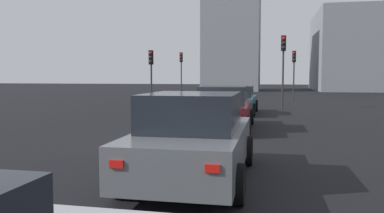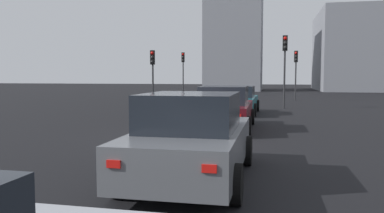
# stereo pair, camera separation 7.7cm
# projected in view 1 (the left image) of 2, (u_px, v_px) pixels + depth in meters

# --- Properties ---
(ground_plane) EXTENTS (160.00, 160.00, 0.20)m
(ground_plane) POSITION_uv_depth(u_px,v_px,m) (169.00, 141.00, 12.34)
(ground_plane) COLOR black
(car_teal_left_lead) EXTENTS (4.51, 2.04, 1.44)m
(car_teal_left_lead) POSITION_uv_depth(u_px,v_px,m) (237.00, 100.00, 20.25)
(car_teal_left_lead) COLOR #19606B
(car_teal_left_lead) RESTS_ON ground_plane
(car_maroon_left_second) EXTENTS (4.68, 2.10, 1.58)m
(car_maroon_left_second) POSITION_uv_depth(u_px,v_px,m) (224.00, 108.00, 14.36)
(car_maroon_left_second) COLOR #510F16
(car_maroon_left_second) RESTS_ON ground_plane
(car_grey_left_third) EXTENTS (4.40, 2.08, 1.64)m
(car_grey_left_third) POSITION_uv_depth(u_px,v_px,m) (194.00, 139.00, 7.31)
(car_grey_left_third) COLOR slate
(car_grey_left_third) RESTS_ON ground_plane
(traffic_light_near_left) EXTENTS (0.32, 0.30, 3.58)m
(traffic_light_near_left) POSITION_uv_depth(u_px,v_px,m) (151.00, 66.00, 24.78)
(traffic_light_near_left) COLOR #2D2D30
(traffic_light_near_left) RESTS_ON ground_plane
(traffic_light_near_right) EXTENTS (0.32, 0.30, 4.15)m
(traffic_light_near_right) POSITION_uv_depth(u_px,v_px,m) (181.00, 65.00, 36.62)
(traffic_light_near_right) COLOR #2D2D30
(traffic_light_near_right) RESTS_ON ground_plane
(traffic_light_far_left) EXTENTS (0.33, 0.30, 3.93)m
(traffic_light_far_left) POSITION_uv_depth(u_px,v_px,m) (294.00, 65.00, 30.75)
(traffic_light_far_left) COLOR #2D2D30
(traffic_light_far_left) RESTS_ON ground_plane
(traffic_light_far_right) EXTENTS (0.32, 0.29, 4.33)m
(traffic_light_far_right) POSITION_uv_depth(u_px,v_px,m) (283.00, 56.00, 23.00)
(traffic_light_far_right) COLOR #2D2D30
(traffic_light_far_right) RESTS_ON ground_plane
(building_facade_left) EXTENTS (15.30, 9.73, 10.58)m
(building_facade_left) POSITION_uv_depth(u_px,v_px,m) (352.00, 51.00, 52.94)
(building_facade_left) COLOR gray
(building_facade_left) RESTS_ON ground_plane
(building_facade_center) EXTENTS (8.59, 7.32, 13.23)m
(building_facade_center) POSITION_uv_depth(u_px,v_px,m) (232.00, 41.00, 52.61)
(building_facade_center) COLOR gray
(building_facade_center) RESTS_ON ground_plane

